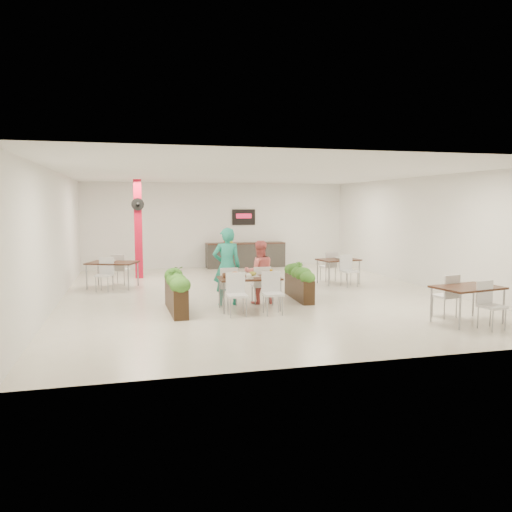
{
  "coord_description": "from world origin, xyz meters",
  "views": [
    {
      "loc": [
        -3.25,
        -12.81,
        2.42
      ],
      "look_at": [
        -0.18,
        -0.64,
        1.1
      ],
      "focal_mm": 35.0,
      "sensor_mm": 36.0,
      "label": 1
    }
  ],
  "objects_px": {
    "planter_right": "(299,280)",
    "diner_woman": "(259,272)",
    "side_table_c": "(468,292)",
    "planter_left": "(176,289)",
    "diner_man": "(227,267)",
    "side_table_a": "(113,266)",
    "red_column": "(138,228)",
    "side_table_b": "(338,263)",
    "main_table": "(249,282)",
    "service_counter": "(245,254)"
  },
  "relations": [
    {
      "from": "diner_man",
      "to": "planter_left",
      "type": "xyz_separation_m",
      "value": [
        -1.25,
        -0.46,
        -0.41
      ]
    },
    {
      "from": "main_table",
      "to": "planter_left",
      "type": "relative_size",
      "value": 0.83
    },
    {
      "from": "red_column",
      "to": "planter_left",
      "type": "relative_size",
      "value": 1.61
    },
    {
      "from": "service_counter",
      "to": "side_table_a",
      "type": "relative_size",
      "value": 1.8
    },
    {
      "from": "side_table_a",
      "to": "side_table_c",
      "type": "bearing_deg",
      "value": -20.44
    },
    {
      "from": "diner_woman",
      "to": "red_column",
      "type": "bearing_deg",
      "value": -59.57
    },
    {
      "from": "red_column",
      "to": "side_table_a",
      "type": "height_order",
      "value": "red_column"
    },
    {
      "from": "side_table_b",
      "to": "planter_left",
      "type": "bearing_deg",
      "value": -160.1
    },
    {
      "from": "diner_woman",
      "to": "side_table_b",
      "type": "bearing_deg",
      "value": -141.32
    },
    {
      "from": "red_column",
      "to": "main_table",
      "type": "xyz_separation_m",
      "value": [
        2.35,
        -5.66,
        -1.01
      ]
    },
    {
      "from": "service_counter",
      "to": "diner_man",
      "type": "xyz_separation_m",
      "value": [
        -2.04,
        -6.87,
        0.44
      ]
    },
    {
      "from": "service_counter",
      "to": "side_table_a",
      "type": "xyz_separation_m",
      "value": [
        -4.77,
        -3.65,
        0.15
      ]
    },
    {
      "from": "diner_man",
      "to": "planter_right",
      "type": "bearing_deg",
      "value": -169.4
    },
    {
      "from": "side_table_a",
      "to": "planter_right",
      "type": "bearing_deg",
      "value": -11.5
    },
    {
      "from": "side_table_b",
      "to": "main_table",
      "type": "bearing_deg",
      "value": -148.14
    },
    {
      "from": "red_column",
      "to": "side_table_a",
      "type": "bearing_deg",
      "value": -113.37
    },
    {
      "from": "diner_woman",
      "to": "planter_right",
      "type": "bearing_deg",
      "value": -163.22
    },
    {
      "from": "side_table_a",
      "to": "side_table_b",
      "type": "height_order",
      "value": "same"
    },
    {
      "from": "planter_right",
      "to": "diner_woman",
      "type": "bearing_deg",
      "value": -164.78
    },
    {
      "from": "side_table_a",
      "to": "main_table",
      "type": "bearing_deg",
      "value": -30.61
    },
    {
      "from": "planter_left",
      "to": "side_table_a",
      "type": "distance_m",
      "value": 3.97
    },
    {
      "from": "planter_right",
      "to": "planter_left",
      "type": "bearing_deg",
      "value": -166.38
    },
    {
      "from": "planter_left",
      "to": "side_table_c",
      "type": "xyz_separation_m",
      "value": [
        5.65,
        -2.51,
        0.12
      ]
    },
    {
      "from": "side_table_b",
      "to": "side_table_c",
      "type": "relative_size",
      "value": 1.0
    },
    {
      "from": "planter_right",
      "to": "red_column",
      "type": "bearing_deg",
      "value": 129.57
    },
    {
      "from": "red_column",
      "to": "side_table_c",
      "type": "xyz_separation_m",
      "value": [
        6.36,
        -7.98,
        -1.01
      ]
    },
    {
      "from": "service_counter",
      "to": "planter_right",
      "type": "relative_size",
      "value": 1.64
    },
    {
      "from": "side_table_c",
      "to": "planter_left",
      "type": "bearing_deg",
      "value": 145.67
    },
    {
      "from": "diner_man",
      "to": "diner_woman",
      "type": "height_order",
      "value": "diner_man"
    },
    {
      "from": "diner_man",
      "to": "planter_left",
      "type": "bearing_deg",
      "value": 21.89
    },
    {
      "from": "diner_man",
      "to": "side_table_b",
      "type": "xyz_separation_m",
      "value": [
        3.88,
        2.33,
        -0.3
      ]
    },
    {
      "from": "diner_woman",
      "to": "side_table_c",
      "type": "relative_size",
      "value": 0.92
    },
    {
      "from": "diner_man",
      "to": "side_table_c",
      "type": "xyz_separation_m",
      "value": [
        4.4,
        -2.97,
        -0.29
      ]
    },
    {
      "from": "red_column",
      "to": "main_table",
      "type": "distance_m",
      "value": 6.21
    },
    {
      "from": "diner_woman",
      "to": "diner_man",
      "type": "bearing_deg",
      "value": 1.57
    },
    {
      "from": "planter_left",
      "to": "side_table_b",
      "type": "xyz_separation_m",
      "value": [
        5.14,
        2.8,
        0.11
      ]
    },
    {
      "from": "diner_woman",
      "to": "side_table_c",
      "type": "distance_m",
      "value": 4.67
    },
    {
      "from": "planter_left",
      "to": "side_table_b",
      "type": "height_order",
      "value": "planter_left"
    },
    {
      "from": "main_table",
      "to": "side_table_c",
      "type": "height_order",
      "value": "same"
    },
    {
      "from": "side_table_a",
      "to": "side_table_b",
      "type": "bearing_deg",
      "value": 12.92
    },
    {
      "from": "red_column",
      "to": "side_table_b",
      "type": "relative_size",
      "value": 1.92
    },
    {
      "from": "service_counter",
      "to": "main_table",
      "type": "relative_size",
      "value": 1.82
    },
    {
      "from": "side_table_b",
      "to": "diner_man",
      "type": "bearing_deg",
      "value": -157.68
    },
    {
      "from": "main_table",
      "to": "planter_left",
      "type": "distance_m",
      "value": 1.66
    },
    {
      "from": "red_column",
      "to": "diner_woman",
      "type": "height_order",
      "value": "red_column"
    },
    {
      "from": "diner_man",
      "to": "red_column",
      "type": "bearing_deg",
      "value": -67.06
    },
    {
      "from": "side_table_a",
      "to": "service_counter",
      "type": "bearing_deg",
      "value": 57.95
    },
    {
      "from": "red_column",
      "to": "diner_woman",
      "type": "xyz_separation_m",
      "value": [
        2.76,
        -5.0,
        -0.88
      ]
    },
    {
      "from": "side_table_a",
      "to": "red_column",
      "type": "bearing_deg",
      "value": 87.14
    },
    {
      "from": "diner_woman",
      "to": "side_table_b",
      "type": "height_order",
      "value": "diner_woman"
    }
  ]
}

